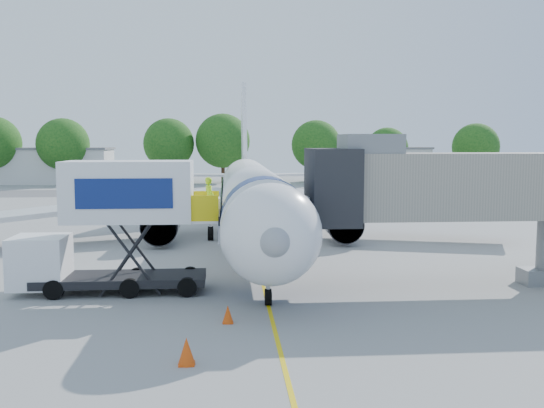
{
  "coord_description": "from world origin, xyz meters",
  "views": [
    {
      "loc": [
        -1.58,
        -32.32,
        6.34
      ],
      "look_at": [
        0.67,
        -2.57,
        3.2
      ],
      "focal_mm": 40.0,
      "sensor_mm": 36.0,
      "label": 1
    }
  ],
  "objects": [
    {
      "name": "ground",
      "position": [
        0.0,
        0.0,
        0.0
      ],
      "size": [
        160.0,
        160.0,
        0.0
      ],
      "primitive_type": "plane",
      "color": "gray",
      "rests_on": "ground"
    },
    {
      "name": "guidance_line",
      "position": [
        0.0,
        0.0,
        0.01
      ],
      "size": [
        0.15,
        70.0,
        0.01
      ],
      "primitive_type": "cube",
      "color": "yellow",
      "rests_on": "ground"
    },
    {
      "name": "taxiway_strip",
      "position": [
        0.0,
        42.0,
        0.0
      ],
      "size": [
        120.0,
        10.0,
        0.01
      ],
      "primitive_type": "cube",
      "color": "#59595B",
      "rests_on": "ground"
    },
    {
      "name": "aircraft",
      "position": [
        0.0,
        4.12,
        2.95
      ],
      "size": [
        34.17,
        37.73,
        11.35
      ],
      "color": "white",
      "rests_on": "ground"
    },
    {
      "name": "jet_bridge",
      "position": [
        7.99,
        -7.0,
        4.34
      ],
      "size": [
        13.9,
        3.2,
        6.6
      ],
      "color": "#A09888",
      "rests_on": "ground"
    },
    {
      "name": "catering_hiloader",
      "position": [
        -6.27,
        -7.0,
        2.76
      ],
      "size": [
        8.5,
        2.44,
        5.5
      ],
      "color": "black",
      "rests_on": "ground"
    },
    {
      "name": "ground_tug",
      "position": [
        0.06,
        -18.1,
        0.78
      ],
      "size": [
        4.15,
        3.06,
        1.49
      ],
      "rotation": [
        0.0,
        0.0,
        -0.35
      ],
      "color": "white",
      "rests_on": "ground"
    },
    {
      "name": "safety_cone_a",
      "position": [
        -1.56,
        -11.71,
        0.3
      ],
      "size": [
        0.4,
        0.4,
        0.63
      ],
      "color": "#DB450B",
      "rests_on": "ground"
    },
    {
      "name": "safety_cone_b",
      "position": [
        -2.74,
        -15.57,
        0.38
      ],
      "size": [
        0.5,
        0.5,
        0.8
      ],
      "color": "#DB450B",
      "rests_on": "ground"
    },
    {
      "name": "outbuilding_left",
      "position": [
        -28.0,
        60.0,
        2.66
      ],
      "size": [
        18.4,
        8.4,
        5.3
      ],
      "color": "silver",
      "rests_on": "ground"
    },
    {
      "name": "outbuilding_right",
      "position": [
        22.0,
        62.0,
        2.66
      ],
      "size": [
        16.4,
        7.4,
        5.3
      ],
      "color": "silver",
      "rests_on": "ground"
    },
    {
      "name": "tree_b",
      "position": [
        -24.92,
        57.0,
        5.78
      ],
      "size": [
        7.47,
        7.47,
        9.53
      ],
      "color": "#382314",
      "rests_on": "ground"
    },
    {
      "name": "tree_c",
      "position": [
        -10.11,
        59.44,
        5.85
      ],
      "size": [
        7.57,
        7.57,
        9.65
      ],
      "color": "#382314",
      "rests_on": "ground"
    },
    {
      "name": "tree_d",
      "position": [
        -2.05,
        58.94,
        6.28
      ],
      "size": [
        8.12,
        8.12,
        10.35
      ],
      "color": "#382314",
      "rests_on": "ground"
    },
    {
      "name": "tree_e",
      "position": [
        11.84,
        57.68,
        5.69
      ],
      "size": [
        7.35,
        7.35,
        9.37
      ],
      "color": "#382314",
      "rests_on": "ground"
    },
    {
      "name": "tree_f",
      "position": [
        23.48,
        60.72,
        5.07
      ],
      "size": [
        6.56,
        6.56,
        8.36
      ],
      "color": "#382314",
      "rests_on": "ground"
    },
    {
      "name": "tree_g",
      "position": [
        36.01,
        56.74,
        5.42
      ],
      "size": [
        7.01,
        7.01,
        8.93
      ],
      "color": "#382314",
      "rests_on": "ground"
    }
  ]
}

